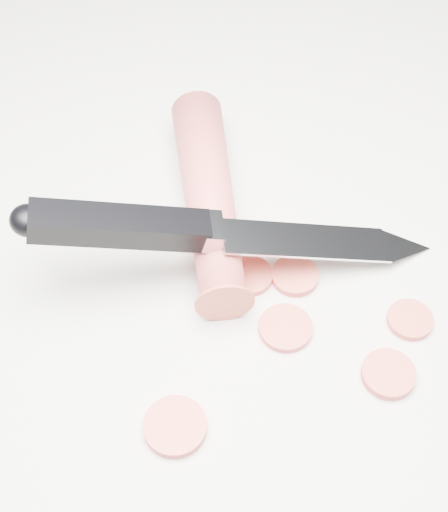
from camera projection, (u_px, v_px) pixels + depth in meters
ground at (220, 256)px, 0.52m from camera, size 2.40×2.40×0.00m
carrot at (209, 197)px, 0.53m from camera, size 0.12×0.18×0.04m
carrot_slice_0 at (410, 320)px, 0.48m from camera, size 0.03×0.03×0.01m
carrot_slice_1 at (388, 374)px, 0.46m from camera, size 0.03×0.03×0.01m
carrot_slice_2 at (295, 276)px, 0.51m from camera, size 0.03×0.03×0.01m
carrot_slice_3 at (285, 328)px, 0.48m from camera, size 0.04×0.04×0.01m
carrot_slice_4 at (175, 426)px, 0.44m from camera, size 0.04×0.04×0.01m
carrot_slice_5 at (250, 276)px, 0.51m from camera, size 0.03×0.03×0.01m
kitchen_knife at (236, 229)px, 0.48m from camera, size 0.28×0.16×0.08m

